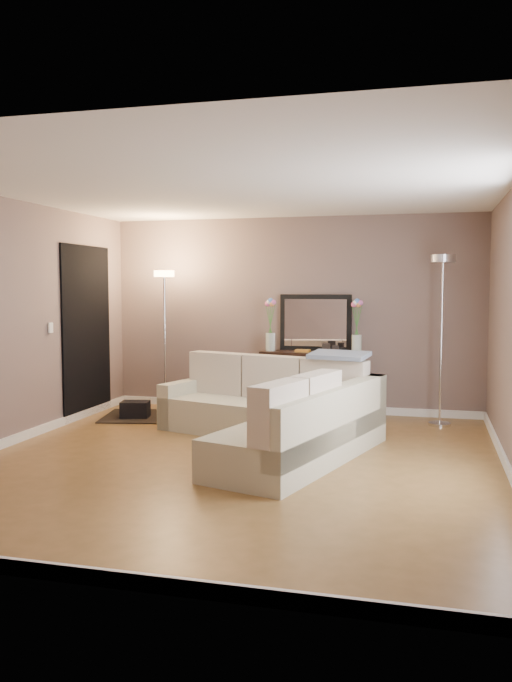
% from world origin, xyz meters
% --- Properties ---
extents(floor, '(5.00, 5.50, 0.01)m').
position_xyz_m(floor, '(0.00, 0.00, -0.01)').
color(floor, olive).
rests_on(floor, ground).
extents(ceiling, '(5.00, 5.50, 0.01)m').
position_xyz_m(ceiling, '(0.00, 0.00, 2.60)').
color(ceiling, white).
rests_on(ceiling, ground).
extents(wall_back, '(5.00, 0.02, 2.60)m').
position_xyz_m(wall_back, '(0.00, 2.76, 1.30)').
color(wall_back, '#75605A').
rests_on(wall_back, ground).
extents(wall_front, '(5.00, 0.02, 2.60)m').
position_xyz_m(wall_front, '(0.00, -2.76, 1.30)').
color(wall_front, '#75605A').
rests_on(wall_front, ground).
extents(wall_left, '(0.02, 5.50, 2.60)m').
position_xyz_m(wall_left, '(-2.51, 0.00, 1.30)').
color(wall_left, '#75605A').
rests_on(wall_left, ground).
extents(baseboard_back, '(5.00, 0.03, 0.10)m').
position_xyz_m(baseboard_back, '(0.00, 2.73, 0.05)').
color(baseboard_back, white).
rests_on(baseboard_back, ground).
extents(baseboard_front, '(5.00, 0.03, 0.10)m').
position_xyz_m(baseboard_front, '(0.00, -2.73, 0.05)').
color(baseboard_front, white).
rests_on(baseboard_front, ground).
extents(baseboard_left, '(0.03, 5.50, 0.10)m').
position_xyz_m(baseboard_left, '(-2.48, 0.00, 0.05)').
color(baseboard_left, white).
rests_on(baseboard_left, ground).
extents(baseboard_right, '(0.03, 5.50, 0.10)m').
position_xyz_m(baseboard_right, '(2.48, 0.00, 0.05)').
color(baseboard_right, white).
rests_on(baseboard_right, ground).
extents(doorway, '(0.02, 1.20, 2.20)m').
position_xyz_m(doorway, '(-2.48, 1.70, 1.10)').
color(doorway, black).
rests_on(doorway, ground).
extents(switch_plate, '(0.02, 0.08, 0.12)m').
position_xyz_m(switch_plate, '(-2.48, 0.85, 1.20)').
color(switch_plate, white).
rests_on(switch_plate, ground).
extents(sectional_sofa, '(2.63, 2.99, 0.88)m').
position_xyz_m(sectional_sofa, '(0.24, 0.76, 0.33)').
color(sectional_sofa, '#BFB99A').
rests_on(sectional_sofa, floor).
extents(throw_blanket, '(0.70, 0.50, 0.08)m').
position_xyz_m(throw_blanket, '(0.83, 1.22, 0.93)').
color(throw_blanket, gray).
rests_on(throw_blanket, sectional_sofa).
extents(console_table, '(1.36, 0.42, 0.83)m').
position_xyz_m(console_table, '(0.24, 2.50, 0.47)').
color(console_table, black).
rests_on(console_table, floor).
extents(leaning_mirror, '(0.96, 0.09, 0.75)m').
position_xyz_m(leaning_mirror, '(0.33, 2.67, 1.20)').
color(leaning_mirror, black).
rests_on(leaning_mirror, console_table).
extents(table_decor, '(0.57, 0.13, 0.13)m').
position_xyz_m(table_decor, '(0.32, 2.46, 0.85)').
color(table_decor, orange).
rests_on(table_decor, console_table).
extents(flower_vase_left, '(0.16, 0.13, 0.71)m').
position_xyz_m(flower_vase_left, '(-0.25, 2.52, 1.12)').
color(flower_vase_left, silver).
rests_on(flower_vase_left, console_table).
extents(flower_vase_right, '(0.16, 0.13, 0.71)m').
position_xyz_m(flower_vase_right, '(0.89, 2.48, 1.12)').
color(flower_vase_right, silver).
rests_on(flower_vase_right, console_table).
extents(floor_lamp_lit, '(0.32, 0.32, 1.89)m').
position_xyz_m(floor_lamp_lit, '(-1.62, 2.22, 1.33)').
color(floor_lamp_lit, silver).
rests_on(floor_lamp_lit, floor).
extents(floor_lamp_unlit, '(0.34, 0.34, 2.05)m').
position_xyz_m(floor_lamp_unlit, '(1.93, 2.23, 1.45)').
color(floor_lamp_unlit, silver).
rests_on(floor_lamp_unlit, floor).
extents(charcoal_rug, '(1.39, 1.15, 0.02)m').
position_xyz_m(charcoal_rug, '(-1.65, 1.85, 0.01)').
color(charcoal_rug, black).
rests_on(charcoal_rug, floor).
extents(black_bag, '(0.39, 0.31, 0.23)m').
position_xyz_m(black_bag, '(-1.83, 1.71, 0.11)').
color(black_bag, black).
rests_on(black_bag, charcoal_rug).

